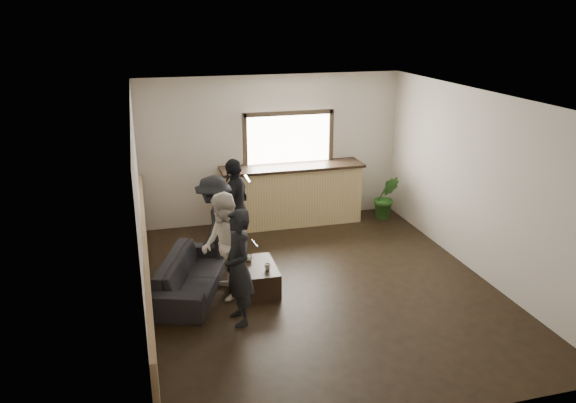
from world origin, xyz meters
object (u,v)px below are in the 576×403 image
object	(u,v)px
cup_b	(267,267)
potted_plant	(386,197)
person_c	(215,224)
person_d	(235,207)
coffee_table	(259,277)
cup_a	(249,258)
sofa	(192,274)
person_b	(224,247)
person_a	(238,267)
bar_counter	(292,191)

from	to	relation	value
cup_b	potted_plant	distance (m)	3.83
person_c	person_d	distance (m)	0.70
coffee_table	person_d	xyz separation A→B (m)	(-0.10, 1.37, 0.64)
coffee_table	potted_plant	xyz separation A→B (m)	(3.04, 2.27, 0.25)
coffee_table	cup_a	size ratio (longest dim) A/B	7.51
sofa	coffee_table	xyz separation A→B (m)	(0.97, -0.17, -0.09)
person_d	coffee_table	bearing A→B (deg)	33.06
coffee_table	person_d	distance (m)	1.51
potted_plant	person_b	bearing A→B (deg)	-146.52
potted_plant	cup_a	bearing A→B (deg)	-146.72
person_a	person_b	xyz separation A→B (m)	(-0.07, 0.74, -0.01)
person_a	potted_plant	bearing A→B (deg)	122.64
sofa	person_d	xyz separation A→B (m)	(0.87, 1.20, 0.55)
person_d	person_c	bearing A→B (deg)	-8.28
person_a	cup_b	bearing A→B (deg)	132.12
coffee_table	person_a	bearing A→B (deg)	-118.58
cup_a	potted_plant	bearing A→B (deg)	33.28
coffee_table	sofa	bearing A→B (deg)	170.08
sofa	person_c	size ratio (longest dim) A/B	1.22
bar_counter	person_b	world-z (taller)	bar_counter
sofa	person_a	world-z (taller)	person_a
person_a	person_d	xyz separation A→B (m)	(0.35, 2.19, 0.05)
sofa	bar_counter	bearing A→B (deg)	-23.11
person_b	person_c	world-z (taller)	same
sofa	person_b	xyz separation A→B (m)	(0.45, -0.26, 0.50)
cup_a	cup_b	xyz separation A→B (m)	(0.20, -0.36, 0.00)
cup_a	person_d	bearing A→B (deg)	88.98
bar_counter	sofa	size ratio (longest dim) A/B	1.44
person_c	person_d	xyz separation A→B (m)	(0.42, 0.55, 0.05)
potted_plant	person_a	size ratio (longest dim) A/B	0.56
cup_b	person_a	bearing A→B (deg)	-128.98
person_b	cup_a	bearing A→B (deg)	121.96
coffee_table	cup_a	world-z (taller)	cup_a
bar_counter	potted_plant	distance (m)	1.88
cup_b	person_b	distance (m)	0.70
cup_a	person_c	xyz separation A→B (m)	(-0.40, 0.62, 0.35)
person_c	person_d	world-z (taller)	person_d
person_b	sofa	bearing A→B (deg)	-122.63
cup_a	sofa	bearing A→B (deg)	-178.43
coffee_table	cup_a	bearing A→B (deg)	122.03
sofa	coffee_table	distance (m)	0.99
sofa	potted_plant	size ratio (longest dim) A/B	2.15
person_b	cup_b	bearing A→B (deg)	79.44
sofa	person_a	xyz separation A→B (m)	(0.52, -0.99, 0.51)
cup_a	person_c	bearing A→B (deg)	122.78
cup_b	person_d	distance (m)	1.60
person_d	person_a	bearing A→B (deg)	19.86
cup_a	person_b	bearing A→B (deg)	-145.03
bar_counter	person_d	world-z (taller)	bar_counter
cup_a	person_d	world-z (taller)	person_d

